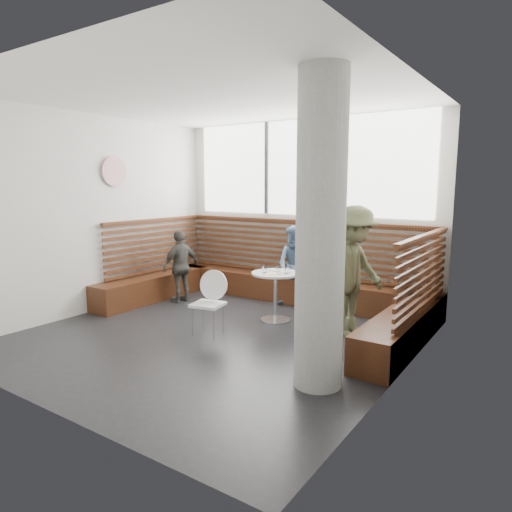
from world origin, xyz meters
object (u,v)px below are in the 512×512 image
Objects in this scene: cafe_table at (276,286)px; cafe_chair at (211,298)px; adult_man at (353,271)px; child_left at (181,266)px; child_back at (296,267)px; concrete_column at (320,233)px.

cafe_table is 0.85× the size of cafe_chair.
adult_man is 3.26m from child_left.
child_left is at bearing -158.48° from child_back.
cafe_table is at bearing 96.93° from child_left.
cafe_chair is at bearing -112.93° from cafe_table.
cafe_chair is (-1.99, 0.67, -1.08)m from concrete_column.
adult_man is at bearing -34.50° from child_back.
concrete_column is 2.53m from cafe_table.
concrete_column reaches higher than cafe_table.
child_left is at bearing 177.98° from cafe_table.
adult_man is at bearing 100.85° from concrete_column.
child_back reaches higher than child_left.
concrete_column is 4.21× the size of cafe_table.
adult_man is (1.66, 1.05, 0.38)m from cafe_chair.
adult_man is at bearing 98.19° from child_left.
adult_man is 1.63m from child_back.
child_left reaches higher than cafe_chair.
concrete_column reaches higher than cafe_chair.
cafe_table is at bearing 108.95° from adult_man.
concrete_column reaches higher than adult_man.
concrete_column is 3.23m from child_back.
adult_man is at bearing 1.32° from cafe_table.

